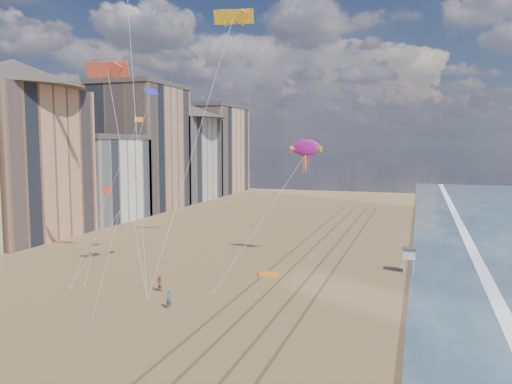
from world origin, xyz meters
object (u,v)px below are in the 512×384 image
at_px(lifeguard_stand, 409,254).
at_px(kite_flyer_a, 169,300).
at_px(show_kite, 306,148).
at_px(kite_flyer_b, 159,284).
at_px(grounded_kite, 269,274).

height_order(lifeguard_stand, kite_flyer_a, lifeguard_stand).
distance_m(show_kite, kite_flyer_b, 25.04).
distance_m(grounded_kite, kite_flyer_b, 13.11).
distance_m(lifeguard_stand, show_kite, 17.92).
bearing_deg(show_kite, kite_flyer_a, -109.81).
relative_size(grounded_kite, kite_flyer_b, 1.46).
bearing_deg(kite_flyer_a, kite_flyer_b, 115.58).
distance_m(lifeguard_stand, grounded_kite, 16.75).
xyz_separation_m(lifeguard_stand, show_kite, (-12.87, 1.58, 12.37)).
distance_m(lifeguard_stand, kite_flyer_a, 29.11).
relative_size(grounded_kite, show_kite, 0.11).
bearing_deg(kite_flyer_a, show_kite, 57.76).
relative_size(lifeguard_stand, kite_flyer_a, 1.77).
height_order(kite_flyer_a, kite_flyer_b, kite_flyer_a).
bearing_deg(kite_flyer_b, kite_flyer_a, -38.49).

